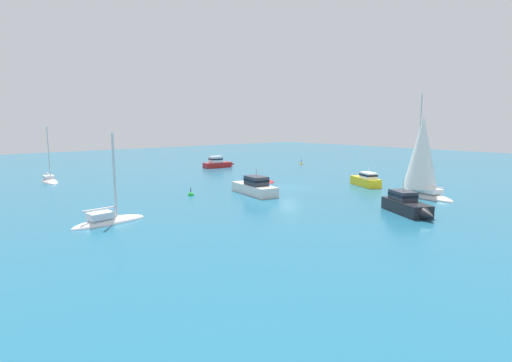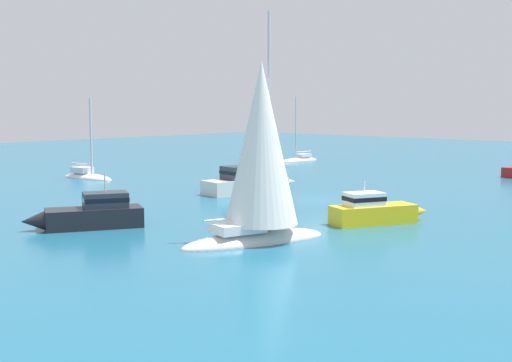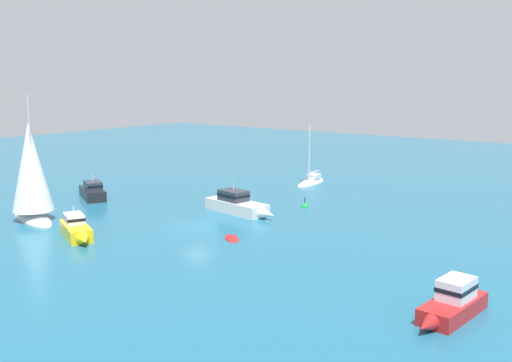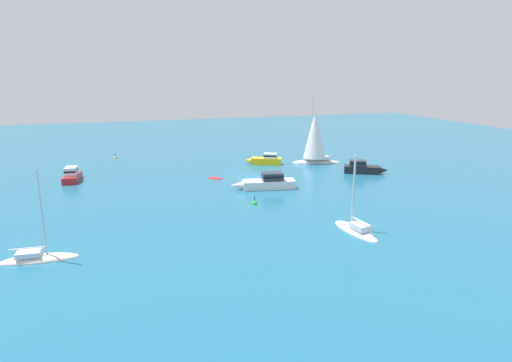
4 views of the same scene
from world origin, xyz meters
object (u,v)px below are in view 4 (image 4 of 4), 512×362
Objects in this scene: cabin_cruiser_1 at (265,160)px; tender at (215,179)px; cabin_cruiser at (363,168)px; channel_buoy at (115,158)px; cabin_cruiser_2 at (72,175)px; mooring_buoy at (255,204)px; ketch at (315,139)px; powerboat at (267,182)px; sloop at (39,259)px; sailboat at (356,230)px.

cabin_cruiser_1 is 12.03m from tender.
tender is at bearing -161.18° from cabin_cruiser.
cabin_cruiser is at bearing 55.74° from channel_buoy.
cabin_cruiser_2 is 26.78m from mooring_buoy.
ketch reaches higher than powerboat.
powerboat is 6.85m from mooring_buoy.
tender is at bearing 61.14° from cabin_cruiser_1.
channel_buoy is at bearing -156.34° from mooring_buoy.
sloop is (21.89, -19.13, 0.11)m from tender.
cabin_cruiser_2 is at bearing -17.18° from powerboat.
cabin_cruiser_1 is 4.94× the size of channel_buoy.
sailboat is (20.82, -13.50, -0.60)m from cabin_cruiser.
cabin_cruiser_1 is 40.86m from sloop.
cabin_cruiser_1 is 0.78× the size of sailboat.
powerboat is 6.99× the size of channel_buoy.
sloop is 6.44× the size of mooring_buoy.
tender is (5.59, -17.66, -3.86)m from ketch.
ketch is 1.52× the size of sailboat.
sailboat reaches higher than tender.
tender is at bearing 33.47° from ketch.
cabin_cruiser is 0.80× the size of sloop.
sloop reaches higher than cabin_cruiser_1.
cabin_cruiser_2 is at bearing -153.11° from tender.
powerboat is (3.81, -16.08, 0.01)m from cabin_cruiser.
sloop is at bearing -89.76° from tender.
sloop is at bearing -175.25° from cabin_cruiser_2.
mooring_buoy is at bearing -126.08° from cabin_cruiser.
sloop reaches higher than tender.
channel_buoy is at bearing 164.40° from tender.
channel_buoy is 35.76m from mooring_buoy.
powerboat reaches higher than tender.
ketch reaches higher than mooring_buoy.
sloop reaches higher than channel_buoy.
channel_buoy is (-14.21, -30.53, -3.85)m from ketch.
sloop is 1.27× the size of cabin_cruiser_2.
mooring_buoy is at bearing 68.36° from powerboat.
cabin_cruiser_1 is at bearing 48.16° from sloop.
cabin_cruiser_1 is (-14.14, 4.75, -0.07)m from powerboat.
tender is at bearing -45.22° from powerboat.
powerboat is 1.08× the size of sloop.
sailboat is (31.15, -2.17, -0.55)m from cabin_cruiser_1.
tender is (-7.14, -5.02, -0.77)m from powerboat.
sloop is 26.82m from sailboat.
cabin_cruiser_2 is 39.02m from sailboat.
sloop reaches higher than sailboat.
ketch reaches higher than channel_buoy.
powerboat reaches higher than channel_buoy.
channel_buoy is (-41.69, 6.26, -0.10)m from sloop.
powerboat is at bearing 33.58° from channel_buoy.
powerboat is at bearing -138.88° from cabin_cruiser.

